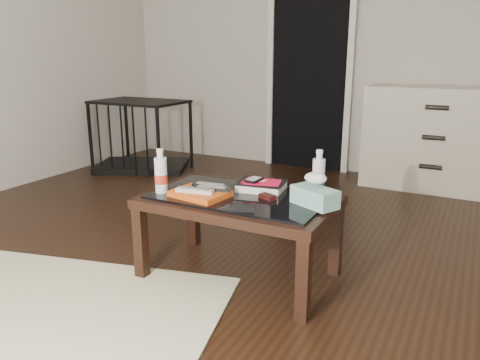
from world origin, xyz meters
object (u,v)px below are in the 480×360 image
object	(u,v)px
coffee_table	(239,207)
textbook	(261,186)
water_bottle_left	(161,171)
pet_crate	(142,147)
tissue_box	(315,197)
water_bottle_right	(319,172)
dresser	(436,139)

from	to	relation	value
coffee_table	textbook	world-z (taller)	textbook
coffee_table	water_bottle_left	distance (m)	0.46
pet_crate	tissue_box	size ratio (longest dim) A/B	4.64
coffee_table	pet_crate	world-z (taller)	pet_crate
water_bottle_left	water_bottle_right	bearing A→B (deg)	25.23
textbook	tissue_box	bearing A→B (deg)	-28.09
water_bottle_right	pet_crate	bearing A→B (deg)	148.06
dresser	water_bottle_right	size ratio (longest dim) A/B	5.08
pet_crate	coffee_table	bearing A→B (deg)	-64.48
textbook	water_bottle_right	world-z (taller)	water_bottle_right
coffee_table	textbook	xyz separation A→B (m)	(0.06, 0.15, 0.09)
dresser	pet_crate	xyz separation A→B (m)	(-2.78, -0.63, -0.22)
coffee_table	dresser	world-z (taller)	dresser
pet_crate	water_bottle_left	world-z (taller)	pet_crate
pet_crate	water_bottle_left	size ratio (longest dim) A/B	4.49
textbook	coffee_table	bearing A→B (deg)	-120.30
water_bottle_left	tissue_box	bearing A→B (deg)	11.33
water_bottle_right	tissue_box	xyz separation A→B (m)	(0.05, -0.19, -0.07)
dresser	water_bottle_left	bearing A→B (deg)	-113.89
coffee_table	dresser	distance (m)	2.45
dresser	water_bottle_right	distance (m)	2.15
coffee_table	water_bottle_right	xyz separation A→B (m)	(0.36, 0.21, 0.18)
coffee_table	water_bottle_left	world-z (taller)	water_bottle_left
coffee_table	pet_crate	distance (m)	2.65
water_bottle_left	tissue_box	distance (m)	0.82
dresser	coffee_table	bearing A→B (deg)	-106.87
coffee_table	water_bottle_left	xyz separation A→B (m)	(-0.40, -0.14, 0.18)
coffee_table	water_bottle_right	world-z (taller)	water_bottle_right
pet_crate	dresser	bearing A→B (deg)	-11.71
pet_crate	water_bottle_right	xyz separation A→B (m)	(2.38, -1.49, 0.35)
water_bottle_left	water_bottle_right	size ratio (longest dim) A/B	1.00
pet_crate	tissue_box	world-z (taller)	pet_crate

